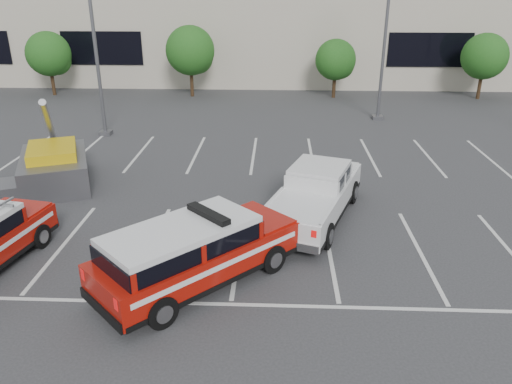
% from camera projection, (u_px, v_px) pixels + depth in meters
% --- Properties ---
extents(ground, '(120.00, 120.00, 0.00)m').
position_uv_depth(ground, '(239.00, 249.00, 15.06)').
color(ground, '#313134').
rests_on(ground, ground).
extents(stall_markings, '(23.00, 15.00, 0.01)m').
position_uv_depth(stall_markings, '(248.00, 191.00, 19.20)').
color(stall_markings, silver).
rests_on(stall_markings, ground).
extents(convention_building, '(60.00, 16.99, 13.20)m').
position_uv_depth(convention_building, '(269.00, 18.00, 42.61)').
color(convention_building, '#BCB19F').
rests_on(convention_building, ground).
extents(tree_left, '(3.07, 3.07, 4.42)m').
position_uv_depth(tree_left, '(50.00, 55.00, 34.91)').
color(tree_left, '#3F2B19').
rests_on(tree_left, ground).
extents(tree_mid_left, '(3.37, 3.37, 4.85)m').
position_uv_depth(tree_mid_left, '(192.00, 52.00, 34.41)').
color(tree_mid_left, '#3F2B19').
rests_on(tree_mid_left, ground).
extents(tree_mid_right, '(2.77, 2.77, 3.99)m').
position_uv_depth(tree_mid_right, '(337.00, 61.00, 34.21)').
color(tree_mid_right, '#3F2B19').
rests_on(tree_mid_right, ground).
extents(tree_right, '(3.07, 3.07, 4.42)m').
position_uv_depth(tree_right, '(485.00, 58.00, 33.70)').
color(tree_right, '#3F2B19').
rests_on(tree_right, ground).
extents(light_pole_left, '(0.90, 0.60, 10.24)m').
position_uv_depth(light_pole_left, '(94.00, 33.00, 24.44)').
color(light_pole_left, '#59595E').
rests_on(light_pole_left, ground).
extents(light_pole_mid, '(0.90, 0.60, 10.24)m').
position_uv_depth(light_pole_mid, '(386.00, 27.00, 27.53)').
color(light_pole_mid, '#59595E').
rests_on(light_pole_mid, ground).
extents(fire_chief_suv, '(5.39, 5.39, 1.97)m').
position_uv_depth(fire_chief_suv, '(196.00, 257.00, 13.02)').
color(fire_chief_suv, '#9B1007').
rests_on(fire_chief_suv, ground).
extents(white_pickup, '(3.78, 6.08, 1.76)m').
position_uv_depth(white_pickup, '(315.00, 199.00, 16.76)').
color(white_pickup, silver).
rests_on(white_pickup, ground).
extents(utility_rig, '(3.76, 4.99, 3.60)m').
position_uv_depth(utility_rig, '(51.00, 169.00, 19.48)').
color(utility_rig, '#59595E').
rests_on(utility_rig, ground).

